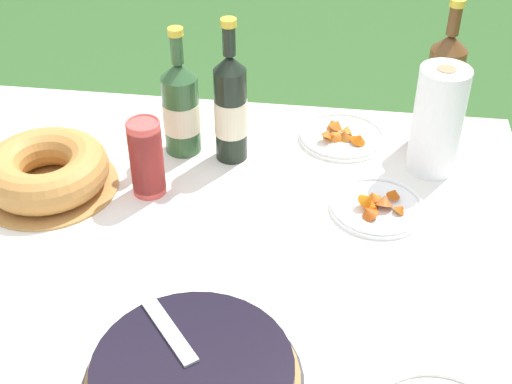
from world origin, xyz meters
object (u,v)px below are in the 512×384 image
(cider_bottle_green, at_px, (181,108))
(bundt_cake, at_px, (46,171))
(snack_plate_right, at_px, (377,206))
(snack_plate_left, at_px, (342,135))
(cider_bottle_amber, at_px, (442,89))
(serving_knife, at_px, (201,376))
(juice_bottle_red, at_px, (231,108))
(paper_towel_roll, at_px, (438,121))
(berry_tart, at_px, (193,377))
(cup_stack, at_px, (146,158))

(cider_bottle_green, bearing_deg, bundt_cake, -143.62)
(bundt_cake, xyz_separation_m, snack_plate_right, (0.71, 0.02, -0.03))
(snack_plate_left, bearing_deg, cider_bottle_amber, 8.65)
(serving_knife, relative_size, juice_bottle_red, 0.90)
(cider_bottle_amber, distance_m, juice_bottle_red, 0.49)
(cider_bottle_amber, xyz_separation_m, paper_towel_roll, (-0.02, -0.13, -0.01))
(berry_tart, relative_size, paper_towel_roll, 1.40)
(cider_bottle_amber, distance_m, paper_towel_roll, 0.13)
(berry_tart, height_order, snack_plate_left, berry_tart)
(juice_bottle_red, bearing_deg, paper_towel_roll, 1.84)
(serving_knife, distance_m, snack_plate_left, 0.82)
(snack_plate_left, height_order, paper_towel_roll, paper_towel_roll)
(paper_towel_roll, bearing_deg, snack_plate_left, 155.78)
(cider_bottle_green, xyz_separation_m, snack_plate_right, (0.45, -0.18, -0.10))
(cup_stack, height_order, snack_plate_left, cup_stack)
(serving_knife, bearing_deg, cider_bottle_amber, -65.87)
(cider_bottle_green, distance_m, juice_bottle_red, 0.12)
(juice_bottle_red, height_order, paper_towel_roll, juice_bottle_red)
(bundt_cake, relative_size, cider_bottle_amber, 0.86)
(cider_bottle_green, height_order, snack_plate_right, cider_bottle_green)
(serving_knife, relative_size, bundt_cake, 1.00)
(snack_plate_right, bearing_deg, snack_plate_left, 107.47)
(serving_knife, xyz_separation_m, snack_plate_right, (0.27, 0.53, -0.05))
(cup_stack, relative_size, paper_towel_roll, 0.70)
(cup_stack, bearing_deg, berry_tart, -68.19)
(serving_knife, distance_m, juice_bottle_red, 0.69)
(cup_stack, height_order, juice_bottle_red, juice_bottle_red)
(berry_tart, relative_size, snack_plate_left, 1.68)
(berry_tart, relative_size, juice_bottle_red, 1.03)
(cup_stack, xyz_separation_m, cider_bottle_amber, (0.63, 0.30, 0.05))
(snack_plate_right, bearing_deg, cider_bottle_green, 158.83)
(serving_knife, height_order, snack_plate_left, serving_knife)
(serving_knife, bearing_deg, berry_tart, -0.00)
(cup_stack, height_order, cider_bottle_amber, cider_bottle_amber)
(paper_towel_roll, bearing_deg, bundt_cake, -167.07)
(berry_tart, height_order, bundt_cake, bundt_cake)
(bundt_cake, relative_size, snack_plate_left, 1.45)
(snack_plate_left, bearing_deg, snack_plate_right, -72.53)
(serving_knife, distance_m, cup_stack, 0.57)
(snack_plate_left, bearing_deg, paper_towel_roll, -24.22)
(serving_knife, xyz_separation_m, bundt_cake, (-0.44, 0.51, -0.02))
(cider_bottle_amber, xyz_separation_m, snack_plate_left, (-0.22, -0.03, -0.12))
(serving_knife, height_order, bundt_cake, bundt_cake)
(snack_plate_left, bearing_deg, cider_bottle_green, -166.08)
(cup_stack, relative_size, cider_bottle_green, 0.58)
(juice_bottle_red, bearing_deg, snack_plate_right, -25.57)
(serving_knife, height_order, juice_bottle_red, juice_bottle_red)
(berry_tart, xyz_separation_m, cider_bottle_green, (-0.16, 0.68, 0.08))
(bundt_cake, height_order, cider_bottle_amber, cider_bottle_amber)
(cider_bottle_green, distance_m, paper_towel_roll, 0.57)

